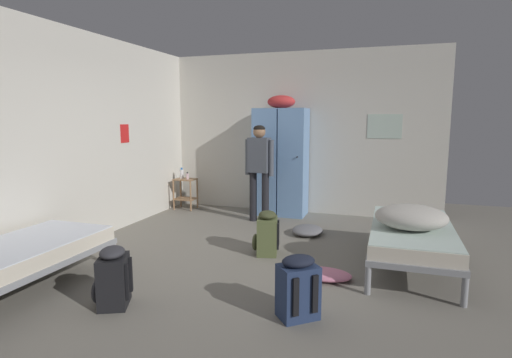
{
  "coord_description": "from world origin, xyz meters",
  "views": [
    {
      "loc": [
        1.54,
        -4.36,
        1.68
      ],
      "look_at": [
        0.0,
        0.27,
        0.95
      ],
      "focal_mm": 28.5,
      "sensor_mm": 36.0,
      "label": 1
    }
  ],
  "objects_px": {
    "clothes_pile_pink": "(324,274)",
    "locker_bank": "(281,160)",
    "shelf_unit": "(185,191)",
    "clothes_pile_grey": "(307,230)",
    "bed_right": "(412,234)",
    "backpack_olive": "(266,234)",
    "bed_left_front": "(13,257)",
    "bedding_heap": "(411,217)",
    "person_traveler": "(259,164)",
    "lotion_bottle": "(187,176)",
    "water_bottle": "(182,174)",
    "backpack_black": "(112,278)",
    "backpack_navy": "(297,288)"
  },
  "relations": [
    {
      "from": "backpack_black",
      "to": "backpack_olive",
      "type": "bearing_deg",
      "value": 63.3
    },
    {
      "from": "bed_left_front",
      "to": "backpack_black",
      "type": "distance_m",
      "value": 1.04
    },
    {
      "from": "shelf_unit",
      "to": "bed_left_front",
      "type": "xyz_separation_m",
      "value": [
        0.25,
        -3.88,
        0.04
      ]
    },
    {
      "from": "bed_right",
      "to": "water_bottle",
      "type": "bearing_deg",
      "value": 154.33
    },
    {
      "from": "locker_bank",
      "to": "lotion_bottle",
      "type": "xyz_separation_m",
      "value": [
        -1.72,
        -0.2,
        -0.34
      ]
    },
    {
      "from": "locker_bank",
      "to": "shelf_unit",
      "type": "distance_m",
      "value": 1.9
    },
    {
      "from": "water_bottle",
      "to": "backpack_olive",
      "type": "height_order",
      "value": "water_bottle"
    },
    {
      "from": "lotion_bottle",
      "to": "shelf_unit",
      "type": "bearing_deg",
      "value": 150.26
    },
    {
      "from": "bed_right",
      "to": "backpack_olive",
      "type": "bearing_deg",
      "value": -176.68
    },
    {
      "from": "backpack_navy",
      "to": "bedding_heap",
      "type": "bearing_deg",
      "value": 55.98
    },
    {
      "from": "water_bottle",
      "to": "backpack_olive",
      "type": "relative_size",
      "value": 0.37
    },
    {
      "from": "locker_bank",
      "to": "water_bottle",
      "type": "bearing_deg",
      "value": -175.86
    },
    {
      "from": "backpack_olive",
      "to": "locker_bank",
      "type": "bearing_deg",
      "value": 100.38
    },
    {
      "from": "shelf_unit",
      "to": "bed_right",
      "type": "relative_size",
      "value": 0.3
    },
    {
      "from": "person_traveler",
      "to": "bed_left_front",
      "type": "bearing_deg",
      "value": -111.38
    },
    {
      "from": "bed_left_front",
      "to": "clothes_pile_grey",
      "type": "height_order",
      "value": "bed_left_front"
    },
    {
      "from": "shelf_unit",
      "to": "person_traveler",
      "type": "xyz_separation_m",
      "value": [
        1.59,
        -0.45,
        0.6
      ]
    },
    {
      "from": "shelf_unit",
      "to": "locker_bank",
      "type": "bearing_deg",
      "value": 4.96
    },
    {
      "from": "backpack_black",
      "to": "person_traveler",
      "type": "bearing_deg",
      "value": 84.56
    },
    {
      "from": "bed_left_front",
      "to": "person_traveler",
      "type": "height_order",
      "value": "person_traveler"
    },
    {
      "from": "water_bottle",
      "to": "clothes_pile_pink",
      "type": "relative_size",
      "value": 0.34
    },
    {
      "from": "bedding_heap",
      "to": "backpack_olive",
      "type": "relative_size",
      "value": 1.38
    },
    {
      "from": "bedding_heap",
      "to": "person_traveler",
      "type": "xyz_separation_m",
      "value": [
        -2.25,
        1.61,
        0.33
      ]
    },
    {
      "from": "locker_bank",
      "to": "bedding_heap",
      "type": "xyz_separation_m",
      "value": [
        2.05,
        -2.22,
        -0.35
      ]
    },
    {
      "from": "bedding_heap",
      "to": "clothes_pile_pink",
      "type": "bearing_deg",
      "value": -150.77
    },
    {
      "from": "backpack_black",
      "to": "clothes_pile_pink",
      "type": "bearing_deg",
      "value": 35.72
    },
    {
      "from": "locker_bank",
      "to": "person_traveler",
      "type": "relative_size",
      "value": 1.32
    },
    {
      "from": "shelf_unit",
      "to": "clothes_pile_grey",
      "type": "xyz_separation_m",
      "value": [
        2.5,
        -0.97,
        -0.28
      ]
    },
    {
      "from": "clothes_pile_pink",
      "to": "bed_left_front",
      "type": "bearing_deg",
      "value": -153.85
    },
    {
      "from": "bed_right",
      "to": "bedding_heap",
      "type": "xyz_separation_m",
      "value": [
        -0.03,
        -0.18,
        0.24
      ]
    },
    {
      "from": "bed_left_front",
      "to": "bedding_heap",
      "type": "distance_m",
      "value": 4.04
    },
    {
      "from": "person_traveler",
      "to": "backpack_navy",
      "type": "xyz_separation_m",
      "value": [
        1.31,
        -3.0,
        -0.69
      ]
    },
    {
      "from": "shelf_unit",
      "to": "backpack_olive",
      "type": "xyz_separation_m",
      "value": [
        2.18,
        -1.98,
        -0.09
      ]
    },
    {
      "from": "lotion_bottle",
      "to": "bed_left_front",
      "type": "bearing_deg",
      "value": -87.32
    },
    {
      "from": "shelf_unit",
      "to": "lotion_bottle",
      "type": "bearing_deg",
      "value": -29.74
    },
    {
      "from": "water_bottle",
      "to": "clothes_pile_grey",
      "type": "bearing_deg",
      "value": -21.07
    },
    {
      "from": "clothes_pile_grey",
      "to": "bed_right",
      "type": "bearing_deg",
      "value": -33.44
    },
    {
      "from": "bed_left_front",
      "to": "bedding_heap",
      "type": "height_order",
      "value": "bedding_heap"
    },
    {
      "from": "locker_bank",
      "to": "water_bottle",
      "type": "relative_size",
      "value": 10.23
    },
    {
      "from": "bed_left_front",
      "to": "backpack_black",
      "type": "relative_size",
      "value": 3.45
    },
    {
      "from": "water_bottle",
      "to": "bed_left_front",
      "type": "bearing_deg",
      "value": -85.17
    },
    {
      "from": "clothes_pile_pink",
      "to": "locker_bank",
      "type": "bearing_deg",
      "value": 113.9
    },
    {
      "from": "bedding_heap",
      "to": "water_bottle",
      "type": "xyz_separation_m",
      "value": [
        -3.92,
        2.08,
        0.04
      ]
    },
    {
      "from": "shelf_unit",
      "to": "clothes_pile_grey",
      "type": "distance_m",
      "value": 2.7
    },
    {
      "from": "water_bottle",
      "to": "lotion_bottle",
      "type": "distance_m",
      "value": 0.16
    },
    {
      "from": "bed_left_front",
      "to": "bedding_heap",
      "type": "xyz_separation_m",
      "value": [
        3.59,
        1.82,
        0.24
      ]
    },
    {
      "from": "backpack_olive",
      "to": "backpack_black",
      "type": "distance_m",
      "value": 2.01
    },
    {
      "from": "water_bottle",
      "to": "clothes_pile_grey",
      "type": "distance_m",
      "value": 2.83
    },
    {
      "from": "clothes_pile_grey",
      "to": "backpack_olive",
      "type": "bearing_deg",
      "value": -107.85
    },
    {
      "from": "clothes_pile_pink",
      "to": "backpack_black",
      "type": "bearing_deg",
      "value": -144.28
    }
  ]
}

